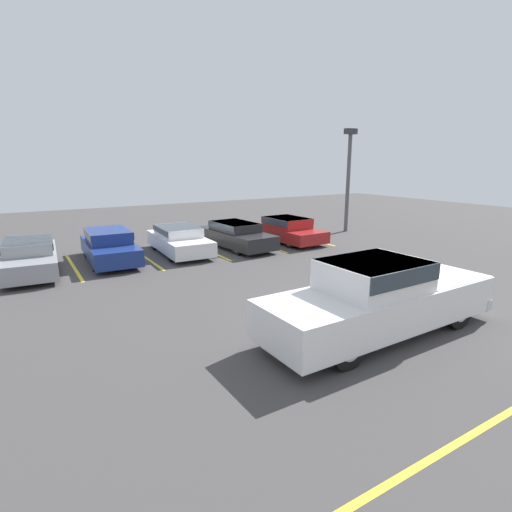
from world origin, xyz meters
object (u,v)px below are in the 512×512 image
at_px(wheel_stop_curb, 243,233).
at_px(parked_sedan_e, 287,229).
at_px(parked_sedan_b, 109,245).
at_px(parked_sedan_c, 179,239).
at_px(light_post, 349,172).
at_px(parked_sedan_a, 30,256).
at_px(parked_sedan_d, 236,234).
at_px(pickup_truck, 381,297).

bearing_deg(wheel_stop_curb, parked_sedan_e, -74.95).
bearing_deg(wheel_stop_curb, parked_sedan_b, -161.14).
height_order(parked_sedan_c, light_post, light_post).
height_order(parked_sedan_a, parked_sedan_d, parked_sedan_a).
xyz_separation_m(parked_sedan_a, wheel_stop_curb, (10.58, 2.95, -0.58)).
height_order(light_post, wheel_stop_curb, light_post).
distance_m(parked_sedan_c, light_post, 10.70).
height_order(pickup_truck, parked_sedan_d, pickup_truck).
distance_m(pickup_truck, parked_sedan_e, 11.11).
xyz_separation_m(parked_sedan_a, parked_sedan_d, (8.49, -0.01, -0.01)).
xyz_separation_m(pickup_truck, parked_sedan_d, (1.66, 10.23, -0.26)).
bearing_deg(parked_sedan_d, parked_sedan_c, -99.61).
bearing_deg(parked_sedan_e, parked_sedan_b, -94.95).
distance_m(parked_sedan_b, parked_sedan_e, 8.58).
distance_m(parked_sedan_c, wheel_stop_curb, 5.53).
bearing_deg(light_post, pickup_truck, -130.51).
height_order(parked_sedan_d, wheel_stop_curb, parked_sedan_d).
xyz_separation_m(light_post, wheel_stop_curb, (-5.54, 2.32, -3.33)).
xyz_separation_m(parked_sedan_b, parked_sedan_d, (5.65, -0.32, -0.05)).
relative_size(parked_sedan_b, parked_sedan_d, 0.97).
xyz_separation_m(pickup_truck, light_post, (9.29, 10.87, 2.49)).
xyz_separation_m(parked_sedan_d, parked_sedan_e, (2.92, -0.11, 0.01)).
bearing_deg(parked_sedan_a, parked_sedan_b, 100.03).
distance_m(parked_sedan_d, parked_sedan_e, 2.92).
relative_size(pickup_truck, parked_sedan_c, 1.40).
distance_m(parked_sedan_d, light_post, 8.14).
relative_size(parked_sedan_d, parked_sedan_e, 1.08).
bearing_deg(pickup_truck, parked_sedan_d, 79.96).
relative_size(parked_sedan_a, parked_sedan_b, 1.01).
height_order(parked_sedan_d, parked_sedan_e, parked_sedan_e).
relative_size(parked_sedan_a, parked_sedan_e, 1.06).
bearing_deg(parked_sedan_e, wheel_stop_curb, -167.04).
height_order(parked_sedan_b, wheel_stop_curb, parked_sedan_b).
bearing_deg(light_post, parked_sedan_d, -175.16).
distance_m(parked_sedan_e, light_post, 5.51).
xyz_separation_m(pickup_truck, wheel_stop_curb, (3.75, 13.19, -0.83)).
bearing_deg(parked_sedan_c, parked_sedan_a, -85.21).
bearing_deg(parked_sedan_c, pickup_truck, 7.98).
xyz_separation_m(pickup_truck, parked_sedan_a, (-6.83, 10.24, -0.25)).
distance_m(pickup_truck, parked_sedan_d, 10.36).
bearing_deg(wheel_stop_curb, pickup_truck, -105.88).
bearing_deg(light_post, parked_sedan_b, -178.60).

